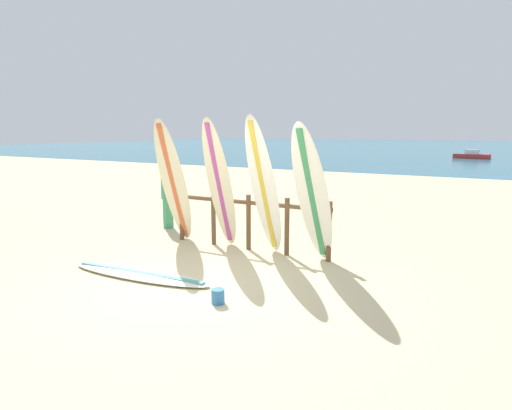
{
  "coord_description": "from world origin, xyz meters",
  "views": [
    {
      "loc": [
        3.74,
        -4.95,
        2.29
      ],
      "look_at": [
        -0.28,
        2.42,
        0.83
      ],
      "focal_mm": 30.42,
      "sensor_mm": 36.0,
      "label": 1
    }
  ],
  "objects_px": {
    "surfboard_leaning_center_left": "(264,187)",
    "surfboard_rack": "(249,216)",
    "small_boat_offshore": "(472,155)",
    "surfboard_leaning_far_left": "(173,182)",
    "surfboard_leaning_left": "(220,185)",
    "surfboard_lying_on_sand": "(139,274)",
    "sand_bucket": "(218,296)",
    "surfboard_leaning_center": "(313,196)",
    "beachgoer_standing": "(167,193)"
  },
  "relations": [
    {
      "from": "surfboard_leaning_left",
      "to": "surfboard_lying_on_sand",
      "type": "distance_m",
      "value": 2.28
    },
    {
      "from": "surfboard_leaning_far_left",
      "to": "surfboard_leaning_center_left",
      "type": "xyz_separation_m",
      "value": [
        2.01,
        0.04,
        0.02
      ]
    },
    {
      "from": "surfboard_leaning_left",
      "to": "sand_bucket",
      "type": "xyz_separation_m",
      "value": [
        1.41,
        -2.21,
        -1.17
      ]
    },
    {
      "from": "surfboard_leaning_far_left",
      "to": "sand_bucket",
      "type": "distance_m",
      "value": 3.47
    },
    {
      "from": "surfboard_rack",
      "to": "surfboard_leaning_center_left",
      "type": "distance_m",
      "value": 0.85
    },
    {
      "from": "surfboard_lying_on_sand",
      "to": "surfboard_leaning_center",
      "type": "bearing_deg",
      "value": 38.17
    },
    {
      "from": "surfboard_leaning_center_left",
      "to": "surfboard_leaning_center",
      "type": "xyz_separation_m",
      "value": [
        0.97,
        -0.13,
        -0.07
      ]
    },
    {
      "from": "surfboard_leaning_far_left",
      "to": "small_boat_offshore",
      "type": "distance_m",
      "value": 32.6
    },
    {
      "from": "surfboard_lying_on_sand",
      "to": "beachgoer_standing",
      "type": "xyz_separation_m",
      "value": [
        -1.82,
        2.89,
        0.79
      ]
    },
    {
      "from": "surfboard_rack",
      "to": "small_boat_offshore",
      "type": "relative_size",
      "value": 1.2
    },
    {
      "from": "sand_bucket",
      "to": "small_boat_offshore",
      "type": "bearing_deg",
      "value": 87.4
    },
    {
      "from": "small_boat_offshore",
      "to": "surfboard_leaning_center",
      "type": "bearing_deg",
      "value": -91.85
    },
    {
      "from": "surfboard_leaning_center_left",
      "to": "surfboard_rack",
      "type": "bearing_deg",
      "value": 147.58
    },
    {
      "from": "surfboard_leaning_far_left",
      "to": "sand_bucket",
      "type": "bearing_deg",
      "value": -41.15
    },
    {
      "from": "surfboard_rack",
      "to": "surfboard_lying_on_sand",
      "type": "bearing_deg",
      "value": -108.96
    },
    {
      "from": "surfboard_leaning_far_left",
      "to": "surfboard_leaning_center_left",
      "type": "height_order",
      "value": "surfboard_leaning_center_left"
    },
    {
      "from": "surfboard_leaning_far_left",
      "to": "surfboard_lying_on_sand",
      "type": "xyz_separation_m",
      "value": [
        0.77,
        -1.84,
        -1.22
      ]
    },
    {
      "from": "surfboard_leaning_far_left",
      "to": "surfboard_leaning_left",
      "type": "xyz_separation_m",
      "value": [
        1.06,
        0.06,
        0.01
      ]
    },
    {
      "from": "surfboard_leaning_center_left",
      "to": "small_boat_offshore",
      "type": "bearing_deg",
      "value": 86.42
    },
    {
      "from": "beachgoer_standing",
      "to": "small_boat_offshore",
      "type": "xyz_separation_m",
      "value": [
        5.08,
        31.28,
        -0.57
      ]
    },
    {
      "from": "surfboard_leaning_far_left",
      "to": "surfboard_leaning_center",
      "type": "xyz_separation_m",
      "value": [
        2.98,
        -0.1,
        -0.04
      ]
    },
    {
      "from": "surfboard_leaning_left",
      "to": "surfboard_leaning_center",
      "type": "distance_m",
      "value": 1.93
    },
    {
      "from": "surfboard_rack",
      "to": "surfboard_lying_on_sand",
      "type": "distance_m",
      "value": 2.39
    },
    {
      "from": "surfboard_lying_on_sand",
      "to": "sand_bucket",
      "type": "relative_size",
      "value": 13.24
    },
    {
      "from": "surfboard_rack",
      "to": "sand_bucket",
      "type": "distance_m",
      "value": 2.73
    },
    {
      "from": "surfboard_leaning_far_left",
      "to": "surfboard_leaning_left",
      "type": "distance_m",
      "value": 1.06
    },
    {
      "from": "surfboard_lying_on_sand",
      "to": "sand_bucket",
      "type": "height_order",
      "value": "sand_bucket"
    },
    {
      "from": "surfboard_rack",
      "to": "surfboard_leaning_left",
      "type": "height_order",
      "value": "surfboard_leaning_left"
    },
    {
      "from": "surfboard_leaning_center",
      "to": "surfboard_lying_on_sand",
      "type": "xyz_separation_m",
      "value": [
        -2.22,
        -1.74,
        -1.18
      ]
    },
    {
      "from": "small_boat_offshore",
      "to": "sand_bucket",
      "type": "bearing_deg",
      "value": -92.6
    },
    {
      "from": "surfboard_leaning_center",
      "to": "sand_bucket",
      "type": "relative_size",
      "value": 12.27
    },
    {
      "from": "surfboard_leaning_left",
      "to": "small_boat_offshore",
      "type": "xyz_separation_m",
      "value": [
        2.97,
        32.28,
        -1.01
      ]
    },
    {
      "from": "surfboard_lying_on_sand",
      "to": "sand_bucket",
      "type": "bearing_deg",
      "value": -10.52
    },
    {
      "from": "sand_bucket",
      "to": "surfboard_leaning_left",
      "type": "bearing_deg",
      "value": 122.42
    },
    {
      "from": "surfboard_leaning_center_left",
      "to": "surfboard_lying_on_sand",
      "type": "relative_size",
      "value": 0.98
    },
    {
      "from": "surfboard_leaning_left",
      "to": "beachgoer_standing",
      "type": "relative_size",
      "value": 1.68
    },
    {
      "from": "surfboard_leaning_center",
      "to": "sand_bucket",
      "type": "bearing_deg",
      "value": -104.12
    },
    {
      "from": "surfboard_leaning_center_left",
      "to": "small_boat_offshore",
      "type": "relative_size",
      "value": 0.92
    },
    {
      "from": "surfboard_leaning_center",
      "to": "surfboard_leaning_left",
      "type": "bearing_deg",
      "value": 175.41
    },
    {
      "from": "beachgoer_standing",
      "to": "sand_bucket",
      "type": "distance_m",
      "value": 4.81
    },
    {
      "from": "surfboard_rack",
      "to": "surfboard_lying_on_sand",
      "type": "xyz_separation_m",
      "value": [
        -0.75,
        -2.19,
        -0.63
      ]
    },
    {
      "from": "surfboard_leaning_center",
      "to": "small_boat_offshore",
      "type": "relative_size",
      "value": 0.88
    },
    {
      "from": "surfboard_leaning_left",
      "to": "beachgoer_standing",
      "type": "height_order",
      "value": "surfboard_leaning_left"
    },
    {
      "from": "surfboard_leaning_far_left",
      "to": "sand_bucket",
      "type": "height_order",
      "value": "surfboard_leaning_far_left"
    },
    {
      "from": "surfboard_lying_on_sand",
      "to": "small_boat_offshore",
      "type": "height_order",
      "value": "small_boat_offshore"
    },
    {
      "from": "surfboard_leaning_center_left",
      "to": "surfboard_lying_on_sand",
      "type": "bearing_deg",
      "value": -123.53
    },
    {
      "from": "surfboard_rack",
      "to": "beachgoer_standing",
      "type": "distance_m",
      "value": 2.67
    },
    {
      "from": "surfboard_leaning_center_left",
      "to": "surfboard_leaning_left",
      "type": "bearing_deg",
      "value": 178.61
    },
    {
      "from": "surfboard_leaning_far_left",
      "to": "surfboard_leaning_center_left",
      "type": "bearing_deg",
      "value": 1.04
    },
    {
      "from": "surfboard_rack",
      "to": "surfboard_leaning_far_left",
      "type": "bearing_deg",
      "value": -167.07
    }
  ]
}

